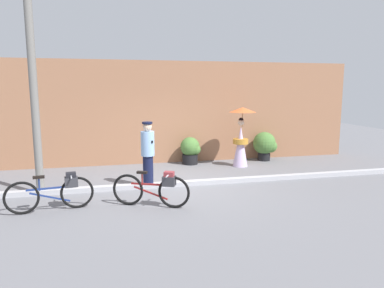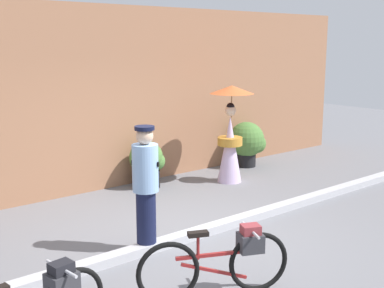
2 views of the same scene
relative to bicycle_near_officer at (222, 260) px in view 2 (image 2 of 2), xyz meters
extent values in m
plane|color=slate|center=(0.67, 1.47, -0.42)|extent=(30.00, 30.00, 0.00)
cube|color=#9E6B4C|center=(0.67, 4.62, 1.29)|extent=(14.00, 0.40, 3.41)
cube|color=#B2B2B7|center=(0.67, 1.47, -0.36)|extent=(14.00, 0.20, 0.12)
torus|color=black|center=(0.38, -0.17, -0.07)|extent=(0.65, 0.33, 0.69)
torus|color=black|center=(-0.55, 0.24, -0.07)|extent=(0.65, 0.33, 0.69)
cube|color=maroon|center=(-0.08, 0.04, 0.07)|extent=(0.80, 0.38, 0.04)
cube|color=maroon|center=(-0.08, 0.04, -0.12)|extent=(0.70, 0.33, 0.27)
cylinder|color=maroon|center=(-0.25, 0.11, 0.18)|extent=(0.03, 0.03, 0.28)
cube|color=black|center=(-0.25, 0.11, 0.33)|extent=(0.24, 0.17, 0.05)
cylinder|color=silver|center=(0.29, -0.13, 0.31)|extent=(0.22, 0.45, 0.03)
cube|color=#333338|center=(0.29, -0.13, 0.17)|extent=(0.33, 0.31, 0.20)
cube|color=maroon|center=(0.29, -0.13, 0.30)|extent=(0.25, 0.23, 0.14)
cylinder|color=silver|center=(-1.71, 0.29, 0.31)|extent=(0.10, 0.48, 0.03)
cube|color=#333338|center=(-1.71, 0.29, 0.16)|extent=(0.29, 0.25, 0.20)
cube|color=black|center=(-1.71, 0.29, 0.29)|extent=(0.22, 0.19, 0.14)
cylinder|color=#141938|center=(0.03, 1.52, 0.00)|extent=(0.26, 0.26, 0.83)
cylinder|color=#8CB2E0|center=(0.03, 1.52, 0.72)|extent=(0.34, 0.34, 0.62)
sphere|color=#D8B293|center=(0.03, 1.52, 1.14)|extent=(0.22, 0.22, 0.22)
cylinder|color=black|center=(0.03, 1.52, 1.24)|extent=(0.26, 0.26, 0.05)
cube|color=black|center=(0.03, 1.52, 0.78)|extent=(0.24, 0.34, 0.06)
cone|color=silver|center=(3.22, 3.32, 0.25)|extent=(0.48, 0.48, 1.32)
cylinder|color=#C1842D|center=(3.22, 3.32, 0.40)|extent=(0.49, 0.49, 0.16)
sphere|color=beige|center=(3.22, 3.32, 1.01)|extent=(0.21, 0.21, 0.21)
sphere|color=black|center=(3.22, 3.32, 1.09)|extent=(0.16, 0.16, 0.16)
cylinder|color=olive|center=(3.27, 3.35, 1.14)|extent=(0.02, 0.02, 0.55)
cone|color=orange|center=(3.27, 3.35, 1.42)|extent=(0.86, 0.86, 0.16)
cylinder|color=black|center=(1.70, 4.03, -0.25)|extent=(0.52, 0.52, 0.33)
sphere|color=#4C7A38|center=(1.70, 4.03, 0.17)|extent=(0.64, 0.64, 0.64)
sphere|color=#4C7A38|center=(1.86, 3.93, 0.09)|extent=(0.35, 0.35, 0.35)
cylinder|color=black|center=(4.37, 4.01, -0.27)|extent=(0.43, 0.43, 0.30)
sphere|color=#4C7A38|center=(4.37, 4.01, 0.20)|extent=(0.79, 0.79, 0.79)
sphere|color=#4C7A38|center=(4.57, 3.89, 0.10)|extent=(0.43, 0.43, 0.43)
camera|label=1|loc=(-0.88, -7.20, 2.09)|focal=32.83mm
camera|label=2|loc=(-3.40, -3.71, 2.30)|focal=46.60mm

